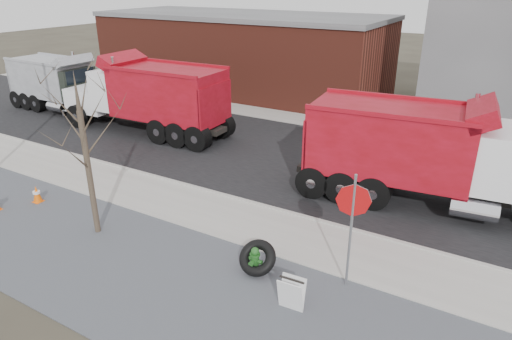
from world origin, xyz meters
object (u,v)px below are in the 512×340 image
Objects in this scene: sandwich_board at (291,294)px; truck_tire at (257,258)px; stop_sign at (352,214)px; fire_hydrant at (255,261)px; dump_truck_red_a at (428,152)px; dump_truck_grey at (60,82)px; dump_truck_red_b at (148,95)px.

truck_tire is at bearing 145.17° from sandwich_board.
sandwich_board is (1.49, -0.92, 0.01)m from truck_tire.
truck_tire is 0.35× the size of stop_sign.
fire_hydrant is 7.48m from dump_truck_red_a.
dump_truck_grey reaches higher than truck_tire.
truck_tire is 2.95m from stop_sign.
stop_sign is 0.43× the size of dump_truck_grey.
dump_truck_grey is (-7.48, 0.47, -0.26)m from dump_truck_red_b.
dump_truck_red_a reaches higher than sandwich_board.
fire_hydrant is 1.76m from sandwich_board.
sandwich_board reaches higher than fire_hydrant.
sandwich_board is at bearing -31.73° from truck_tire.
sandwich_board is 0.12× the size of dump_truck_grey.
dump_truck_red_b is at bearing 156.25° from stop_sign.
dump_truck_red_a is 1.04× the size of dump_truck_red_b.
truck_tire reaches higher than sandwich_board.
fire_hydrant is at bearing 142.21° from dump_truck_red_b.
sandwich_board is at bearing -26.45° from fire_hydrant.
dump_truck_grey is (-18.41, 8.34, 1.38)m from fire_hydrant.
truck_tire is at bearing 142.55° from dump_truck_red_b.
dump_truck_grey reaches higher than sandwich_board.
truck_tire is (0.05, 0.07, 0.09)m from fire_hydrant.
fire_hydrant is 0.12m from truck_tire.
dump_truck_red_a is 21.51m from dump_truck_grey.
stop_sign is (2.37, 0.73, 1.79)m from fire_hydrant.
truck_tire is 13.56m from dump_truck_red_b.
dump_truck_red_b reaches higher than dump_truck_red_a.
dump_truck_red_a is at bearing -3.55° from dump_truck_grey.
dump_truck_red_b is (-10.94, 7.86, 1.64)m from fire_hydrant.
truck_tire is at bearing 57.79° from fire_hydrant.
sandwich_board is at bearing -107.28° from dump_truck_red_a.
fire_hydrant is at bearing 147.76° from sandwich_board.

